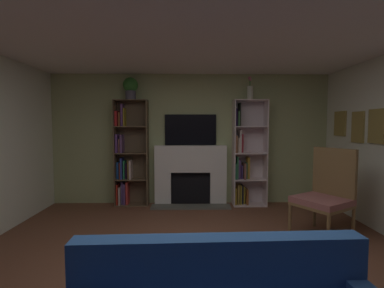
# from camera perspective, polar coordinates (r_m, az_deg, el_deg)

# --- Properties ---
(ground_plane) EXTENTS (6.95, 6.95, 0.00)m
(ground_plane) POSITION_cam_1_polar(r_m,az_deg,el_deg) (3.04, 0.41, -26.29)
(ground_plane) COLOR brown
(wall_back_accent) EXTENTS (5.44, 0.06, 2.50)m
(wall_back_accent) POSITION_cam_1_polar(r_m,az_deg,el_deg) (5.56, -0.30, 0.97)
(wall_back_accent) COLOR #A5B078
(wall_back_accent) RESTS_ON ground_plane
(ceiling) EXTENTS (5.44, 5.91, 0.06)m
(ceiling) POSITION_cam_1_polar(r_m,az_deg,el_deg) (2.82, 0.43, 24.69)
(ceiling) COLOR white
(ceiling) RESTS_ON wall_back_accent
(fireplace) EXTENTS (1.47, 0.49, 1.14)m
(fireplace) POSITION_cam_1_polar(r_m,az_deg,el_deg) (5.51, -0.29, -5.97)
(fireplace) COLOR white
(fireplace) RESTS_ON ground_plane
(tv) EXTENTS (0.98, 0.06, 0.59)m
(tv) POSITION_cam_1_polar(r_m,az_deg,el_deg) (5.50, -0.30, 2.86)
(tv) COLOR black
(tv) RESTS_ON fireplace
(bookshelf_left) EXTENTS (0.62, 0.28, 2.00)m
(bookshelf_left) POSITION_cam_1_polar(r_m,az_deg,el_deg) (5.57, -12.65, -2.51)
(bookshelf_left) COLOR brown
(bookshelf_left) RESTS_ON ground_plane
(bookshelf_right) EXTENTS (0.62, 0.34, 2.00)m
(bookshelf_right) POSITION_cam_1_polar(r_m,az_deg,el_deg) (5.55, 10.57, -2.63)
(bookshelf_right) COLOR silver
(bookshelf_right) RESTS_ON ground_plane
(potted_plant) EXTENTS (0.28, 0.28, 0.41)m
(potted_plant) POSITION_cam_1_polar(r_m,az_deg,el_deg) (5.52, -12.18, 11.02)
(potted_plant) COLOR #4E4C5C
(potted_plant) RESTS_ON bookshelf_left
(vase_with_flowers) EXTENTS (0.11, 0.11, 0.44)m
(vase_with_flowers) POSITION_cam_1_polar(r_m,az_deg,el_deg) (5.54, 11.53, 10.29)
(vase_with_flowers) COLOR beige
(vase_with_flowers) RESTS_ON bookshelf_right
(armchair) EXTENTS (0.84, 0.85, 1.20)m
(armchair) POSITION_cam_1_polar(r_m,az_deg,el_deg) (4.40, 25.20, -8.79)
(armchair) COLOR brown
(armchair) RESTS_ON ground_plane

